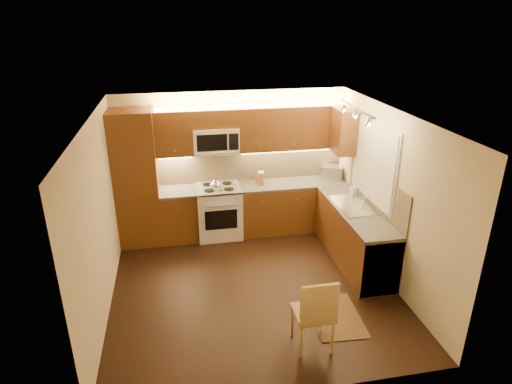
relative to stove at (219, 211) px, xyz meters
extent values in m
cube|color=black|center=(0.30, -1.68, -0.46)|extent=(4.00, 4.00, 0.01)
cube|color=beige|center=(0.30, -1.68, 2.04)|extent=(4.00, 4.00, 0.01)
cube|color=beige|center=(0.30, 0.32, 0.79)|extent=(4.00, 0.01, 2.50)
cube|color=beige|center=(0.30, -3.67, 0.79)|extent=(4.00, 0.01, 2.50)
cube|color=beige|center=(-1.70, -1.68, 0.79)|extent=(0.01, 4.00, 2.50)
cube|color=beige|center=(2.30, -1.68, 0.79)|extent=(0.01, 4.00, 2.50)
cube|color=#4F2C11|center=(-1.35, 0.02, 0.69)|extent=(0.70, 0.60, 2.30)
cube|color=#4F2C11|center=(-0.69, 0.02, -0.03)|extent=(0.62, 0.60, 0.86)
cube|color=#32312E|center=(-0.69, 0.02, 0.42)|extent=(0.62, 0.60, 0.04)
cube|color=#4F2C11|center=(1.34, 0.02, -0.03)|extent=(1.92, 0.60, 0.86)
cube|color=#32312E|center=(1.34, 0.02, 0.42)|extent=(1.92, 0.60, 0.04)
cube|color=#4F2C11|center=(2.00, -1.28, -0.03)|extent=(0.60, 2.00, 0.86)
cube|color=#32312E|center=(2.00, -1.28, 0.42)|extent=(0.60, 2.00, 0.04)
cube|color=silver|center=(2.00, -1.98, -0.03)|extent=(0.58, 0.60, 0.84)
cube|color=tan|center=(0.65, 0.31, 0.74)|extent=(3.30, 0.02, 0.60)
cube|color=tan|center=(2.29, -1.28, 0.74)|extent=(0.02, 2.00, 0.60)
cube|color=#4F2C11|center=(-0.69, 0.15, 1.42)|extent=(0.62, 0.35, 0.75)
cube|color=#4F2C11|center=(1.34, 0.15, 1.42)|extent=(1.92, 0.35, 0.75)
cube|color=#4F2C11|center=(0.00, 0.15, 1.63)|extent=(0.76, 0.35, 0.31)
cube|color=#4F2C11|center=(2.12, -0.28, 1.42)|extent=(0.35, 0.50, 0.75)
cube|color=silver|center=(2.29, -1.12, 1.14)|extent=(0.03, 1.44, 1.24)
cube|color=silver|center=(2.27, -1.12, 1.14)|extent=(0.02, 1.36, 1.16)
cube|color=silver|center=(1.85, -1.27, 2.00)|extent=(0.04, 1.20, 0.03)
cube|color=silver|center=(2.10, 0.13, 0.56)|extent=(0.46, 0.41, 0.23)
cube|color=#A8854C|center=(0.77, 0.08, 0.55)|extent=(0.12, 0.17, 0.22)
cylinder|color=silver|center=(0.53, 0.17, 0.48)|extent=(0.05, 0.05, 0.09)
cylinder|color=brown|center=(0.70, 0.26, 0.49)|extent=(0.05, 0.05, 0.10)
cylinder|color=silver|center=(0.49, 0.15, 0.48)|extent=(0.04, 0.04, 0.08)
cylinder|color=brown|center=(0.73, 0.18, 0.49)|extent=(0.06, 0.06, 0.10)
imported|color=silver|center=(2.19, -0.67, 0.53)|extent=(0.10, 0.11, 0.18)
cube|color=black|center=(1.24, -2.58, -0.45)|extent=(0.67, 0.97, 0.01)
camera|label=1|loc=(-0.66, -6.96, 3.25)|focal=30.56mm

